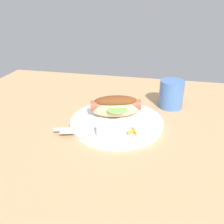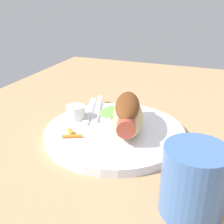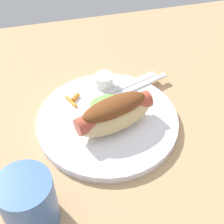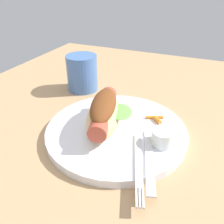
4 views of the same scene
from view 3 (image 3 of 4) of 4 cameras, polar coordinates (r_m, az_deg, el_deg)
name	(u,v)px [view 3 (image 3 of 4)]	position (r cm, az deg, el deg)	size (l,w,h in cm)	color
ground_plane	(125,132)	(64.21, 2.27, -3.60)	(120.00, 90.00, 1.80)	tan
plate	(107,121)	(63.93, -0.82, -1.56)	(28.04, 28.04, 1.60)	white
hot_dog	(115,115)	(59.21, 0.48, -0.47)	(16.46, 11.41, 6.72)	#DBB77A
sauce_ramekin	(104,81)	(69.44, -1.40, 5.57)	(4.03, 4.03, 2.95)	white
fork	(136,87)	(69.96, 4.31, 4.42)	(15.34, 6.26, 0.40)	silver
knife	(127,85)	(70.47, 2.61, 4.85)	(15.27, 1.40, 0.36)	silver
carrot_garnish	(73,99)	(67.14, -6.91, 2.29)	(3.17, 3.78, 0.91)	orange
drinking_cup	(29,202)	(50.28, -14.63, -15.19)	(8.27, 8.27, 9.63)	#4770B2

